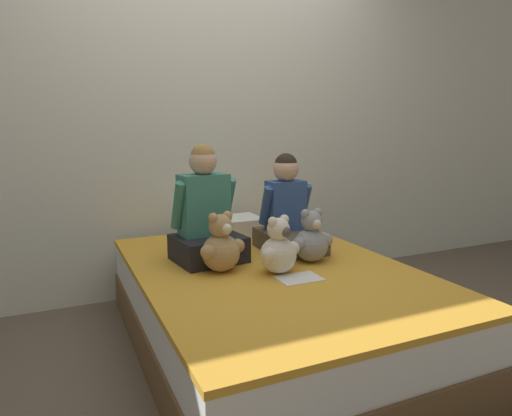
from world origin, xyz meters
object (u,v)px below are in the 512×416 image
at_px(child_on_right, 288,215).
at_px(teddy_bear_between_children, 279,249).
at_px(teddy_bear_held_by_left_child, 221,247).
at_px(teddy_bear_held_by_right_child, 311,239).
at_px(pillow_at_headboard, 221,227).
at_px(bed, 271,308).
at_px(child_on_left, 206,216).
at_px(sign_card, 299,278).

xyz_separation_m(child_on_right, teddy_bear_between_children, (-0.25, -0.37, -0.08)).
height_order(teddy_bear_held_by_left_child, teddy_bear_between_children, teddy_bear_held_by_left_child).
xyz_separation_m(child_on_right, teddy_bear_held_by_left_child, (-0.50, -0.23, -0.08)).
xyz_separation_m(child_on_right, teddy_bear_held_by_right_child, (-0.00, -0.27, -0.08)).
xyz_separation_m(child_on_right, pillow_at_headboard, (-0.24, 0.49, -0.15)).
height_order(teddy_bear_between_children, pillow_at_headboard, teddy_bear_between_children).
relative_size(teddy_bear_held_by_left_child, pillow_at_headboard, 0.56).
height_order(child_on_right, pillow_at_headboard, child_on_right).
xyz_separation_m(bed, pillow_at_headboard, (0.00, 0.77, 0.28)).
height_order(bed, teddy_bear_held_by_right_child, teddy_bear_held_by_right_child).
relative_size(child_on_left, pillow_at_headboard, 1.16).
bearing_deg(teddy_bear_held_by_right_child, teddy_bear_held_by_left_child, 173.23).
height_order(child_on_right, teddy_bear_held_by_left_child, child_on_right).
xyz_separation_m(bed, child_on_left, (-0.26, 0.27, 0.47)).
xyz_separation_m(pillow_at_headboard, sign_card, (0.04, -0.98, -0.05)).
relative_size(bed, child_on_left, 2.97).
bearing_deg(child_on_right, bed, -130.15).
distance_m(teddy_bear_held_by_left_child, pillow_at_headboard, 0.77).
xyz_separation_m(child_on_left, teddy_bear_held_by_right_child, (0.50, -0.27, -0.12)).
distance_m(bed, sign_card, 0.31).
distance_m(teddy_bear_held_by_left_child, teddy_bear_held_by_right_child, 0.50).
relative_size(teddy_bear_held_by_left_child, teddy_bear_held_by_right_child, 1.05).
bearing_deg(teddy_bear_between_children, child_on_right, 37.39).
bearing_deg(bed, teddy_bear_held_by_left_child, 169.42).
relative_size(teddy_bear_held_by_left_child, teddy_bear_between_children, 1.05).
xyz_separation_m(child_on_left, teddy_bear_between_children, (0.25, -0.37, -0.12)).
bearing_deg(child_on_right, child_on_left, -178.90).
height_order(bed, teddy_bear_between_children, teddy_bear_between_children).
height_order(child_on_right, sign_card, child_on_right).
relative_size(child_on_left, teddy_bear_held_by_left_child, 2.06).
distance_m(teddy_bear_held_by_right_child, pillow_at_headboard, 0.80).
distance_m(teddy_bear_held_by_right_child, teddy_bear_between_children, 0.27).
bearing_deg(teddy_bear_between_children, teddy_bear_held_by_right_child, 3.00).
bearing_deg(pillow_at_headboard, sign_card, -87.56).
distance_m(bed, teddy_bear_held_by_right_child, 0.42).
relative_size(teddy_bear_held_by_right_child, teddy_bear_between_children, 1.00).
bearing_deg(bed, pillow_at_headboard, 90.00).
relative_size(teddy_bear_held_by_left_child, sign_card, 1.45).
bearing_deg(pillow_at_headboard, bed, -90.00).
xyz_separation_m(teddy_bear_between_children, sign_card, (0.05, -0.12, -0.12)).
height_order(child_on_left, sign_card, child_on_left).
relative_size(child_on_right, pillow_at_headboard, 1.05).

